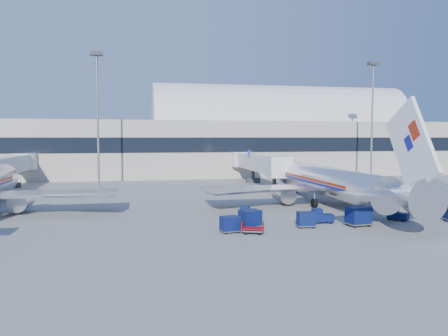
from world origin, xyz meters
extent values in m
plane|color=gray|center=(0.00, 0.00, 0.00)|extent=(260.00, 260.00, 0.00)
cube|color=#B2AA9E|center=(-25.00, 56.00, 6.00)|extent=(170.00, 28.00, 12.00)
cube|color=black|center=(-25.00, 42.05, 7.00)|extent=(170.00, 0.40, 3.00)
cylinder|color=silver|center=(20.00, 56.00, 12.00)|extent=(60.00, 18.00, 18.00)
cylinder|color=silver|center=(10.00, 6.00, 2.90)|extent=(3.80, 28.00, 3.80)
sphere|color=silver|center=(10.00, 20.00, 2.90)|extent=(3.72, 3.72, 3.72)
cone|color=silver|center=(10.00, -11.00, 3.30)|extent=(3.80, 6.00, 3.80)
cube|color=#A1200C|center=(10.00, 7.00, 3.15)|extent=(3.85, 20.16, 0.32)
cube|color=navy|center=(10.00, 7.00, 2.78)|extent=(3.85, 20.16, 0.32)
cube|color=white|center=(10.00, -11.50, 7.70)|extent=(0.35, 7.79, 8.74)
cube|color=silver|center=(10.00, -10.50, 3.50)|extent=(11.00, 3.00, 0.18)
cube|color=silver|center=(10.00, 5.00, 2.30)|extent=(32.00, 5.00, 0.28)
cylinder|color=#B7B7BC|center=(4.50, 6.50, 1.35)|extent=(2.10, 3.80, 2.10)
cylinder|color=#B7B7BC|center=(15.50, 6.50, 1.35)|extent=(2.10, 3.80, 2.10)
cylinder|color=black|center=(10.00, 17.00, 0.45)|extent=(0.40, 0.90, 0.90)
sphere|color=silver|center=(-32.00, 20.00, 2.90)|extent=(3.72, 3.72, 3.72)
cylinder|color=#B7B7BC|center=(-26.50, 6.50, 1.35)|extent=(2.10, 3.80, 2.10)
cube|color=silver|center=(7.60, 30.00, 4.00)|extent=(2.70, 24.00, 2.70)
cube|color=silver|center=(7.60, 17.80, 4.00)|extent=(3.40, 3.20, 3.20)
cylinder|color=silver|center=(7.60, 41.50, 4.00)|extent=(4.40, 4.40, 3.00)
cube|color=#2D2D30|center=(7.60, 20.00, 1.80)|extent=(0.50, 0.50, 3.00)
cube|color=#2D2D30|center=(7.60, 20.00, 0.45)|extent=(2.60, 1.00, 0.90)
cube|color=#2D2D30|center=(7.60, 33.00, 1.80)|extent=(0.50, 0.50, 3.00)
cube|color=#2D2D30|center=(7.60, 33.00, 0.45)|extent=(2.60, 1.00, 0.90)
cube|color=#1B2799|center=(6.00, 30.00, 5.80)|extent=(0.12, 1.40, 0.90)
cube|color=silver|center=(-34.40, 30.00, 4.00)|extent=(2.70, 24.00, 2.70)
cylinder|color=silver|center=(-34.40, 41.50, 4.00)|extent=(4.40, 4.40, 3.00)
cube|color=#2D2D30|center=(-34.40, 33.00, 1.80)|extent=(0.50, 0.50, 3.00)
cube|color=#2D2D30|center=(-34.40, 33.00, 0.45)|extent=(2.60, 1.00, 0.90)
cylinder|color=slate|center=(-20.00, 30.00, 11.00)|extent=(0.36, 0.36, 22.00)
cube|color=#2D2D30|center=(-20.00, 30.00, 22.30)|extent=(2.00, 1.20, 0.60)
cylinder|color=slate|center=(30.00, 30.00, 11.00)|extent=(0.36, 0.36, 22.00)
cube|color=#2D2D30|center=(30.00, 30.00, 22.30)|extent=(2.00, 1.20, 0.60)
cube|color=#9E9E96|center=(18.00, 2.00, 0.45)|extent=(3.00, 0.55, 0.90)
cube|color=#9E9E96|center=(21.30, 2.00, 0.45)|extent=(3.00, 0.55, 0.90)
cube|color=#9E9E96|center=(24.60, 2.00, 0.45)|extent=(3.00, 0.55, 0.90)
cube|color=#091343|center=(4.32, -5.61, 0.53)|extent=(2.29, 1.23, 0.73)
cube|color=#091343|center=(3.84, -5.58, 1.12)|extent=(0.92, 1.02, 0.68)
cylinder|color=black|center=(5.12, -5.21, 0.27)|extent=(0.55, 0.24, 0.54)
cube|color=#091343|center=(12.61, -5.78, 0.48)|extent=(2.07, 2.20, 0.66)
cube|color=#091343|center=(12.33, -5.44, 1.01)|extent=(1.18, 1.17, 0.61)
cylinder|color=black|center=(13.36, -6.06, 0.25)|extent=(0.46, 0.50, 0.49)
cube|color=#091343|center=(-2.56, -1.92, 0.53)|extent=(1.87, 2.45, 0.72)
cube|color=#091343|center=(-2.74, -2.36, 1.10)|extent=(1.22, 1.17, 0.67)
cylinder|color=black|center=(-2.65, -1.05, 0.27)|extent=(0.40, 0.57, 0.54)
cube|color=#091343|center=(1.99, -7.30, 0.84)|extent=(1.69, 1.38, 1.28)
cube|color=slate|center=(1.99, -7.30, 0.19)|extent=(1.79, 1.43, 0.09)
cylinder|color=black|center=(2.64, -6.88, 0.18)|extent=(0.36, 0.17, 0.35)
cube|color=#091343|center=(-3.28, -6.56, 0.97)|extent=(2.20, 1.94, 1.48)
cube|color=slate|center=(-3.28, -6.56, 0.22)|extent=(2.31, 2.02, 0.10)
cylinder|color=black|center=(-2.77, -5.80, 0.20)|extent=(0.44, 0.28, 0.41)
cube|color=#091343|center=(-5.53, -8.09, 0.84)|extent=(1.80, 1.53, 1.28)
cube|color=slate|center=(-5.53, -8.09, 0.19)|extent=(1.90, 1.59, 0.09)
cylinder|color=black|center=(-5.03, -7.49, 0.18)|extent=(0.37, 0.21, 0.35)
cube|color=#091343|center=(7.16, -7.64, 1.07)|extent=(2.24, 1.86, 1.63)
cube|color=slate|center=(7.16, -7.64, 0.25)|extent=(2.36, 1.93, 0.11)
cylinder|color=black|center=(7.84, -6.91, 0.22)|extent=(0.47, 0.24, 0.45)
cube|color=slate|center=(-3.63, -8.92, 0.31)|extent=(2.26, 1.90, 0.11)
cube|color=maroon|center=(-3.63, -8.92, 0.48)|extent=(2.28, 1.94, 0.07)
cylinder|color=black|center=(-2.89, -8.68, 0.18)|extent=(0.38, 0.25, 0.35)
camera|label=1|loc=(-13.52, -45.74, 8.49)|focal=35.00mm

